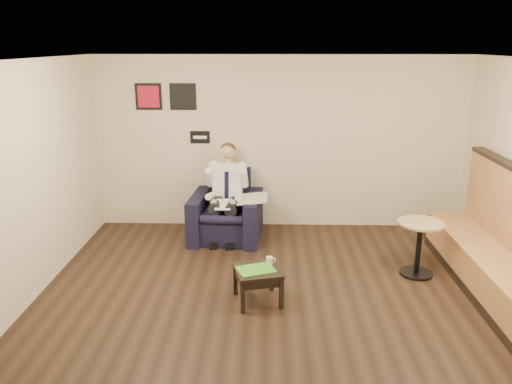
{
  "coord_description": "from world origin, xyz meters",
  "views": [
    {
      "loc": [
        -0.19,
        -4.99,
        2.98
      ],
      "look_at": [
        -0.34,
        1.2,
        1.11
      ],
      "focal_mm": 35.0,
      "sensor_mm": 36.0,
      "label": 1
    }
  ],
  "objects_px": {
    "armchair": "(226,207)",
    "cafe_table": "(419,248)",
    "seated_man": "(224,198)",
    "green_folder": "(256,269)",
    "coffee_mug": "(269,260)",
    "banquette": "(495,233)",
    "side_table": "(258,285)",
    "smartphone": "(259,263)"
  },
  "relations": [
    {
      "from": "armchair",
      "to": "cafe_table",
      "type": "relative_size",
      "value": 1.44
    },
    {
      "from": "seated_man",
      "to": "cafe_table",
      "type": "xyz_separation_m",
      "value": [
        2.66,
        -1.11,
        -0.34
      ]
    },
    {
      "from": "armchair",
      "to": "green_folder",
      "type": "bearing_deg",
      "value": -71.46
    },
    {
      "from": "coffee_mug",
      "to": "banquette",
      "type": "bearing_deg",
      "value": 5.36
    },
    {
      "from": "cafe_table",
      "to": "banquette",
      "type": "bearing_deg",
      "value": -25.21
    },
    {
      "from": "armchair",
      "to": "banquette",
      "type": "xyz_separation_m",
      "value": [
        3.43,
        -1.61,
        0.23
      ]
    },
    {
      "from": "side_table",
      "to": "banquette",
      "type": "height_order",
      "value": "banquette"
    },
    {
      "from": "banquette",
      "to": "cafe_table",
      "type": "bearing_deg",
      "value": 154.79
    },
    {
      "from": "coffee_mug",
      "to": "banquette",
      "type": "height_order",
      "value": "banquette"
    },
    {
      "from": "seated_man",
      "to": "green_folder",
      "type": "height_order",
      "value": "seated_man"
    },
    {
      "from": "seated_man",
      "to": "cafe_table",
      "type": "bearing_deg",
      "value": -18.31
    },
    {
      "from": "coffee_mug",
      "to": "smartphone",
      "type": "distance_m",
      "value": 0.13
    },
    {
      "from": "armchair",
      "to": "cafe_table",
      "type": "xyz_separation_m",
      "value": [
        2.65,
        -1.24,
        -0.15
      ]
    },
    {
      "from": "side_table",
      "to": "banquette",
      "type": "bearing_deg",
      "value": 8.04
    },
    {
      "from": "coffee_mug",
      "to": "banquette",
      "type": "relative_size",
      "value": 0.03
    },
    {
      "from": "side_table",
      "to": "green_folder",
      "type": "height_order",
      "value": "green_folder"
    },
    {
      "from": "green_folder",
      "to": "smartphone",
      "type": "height_order",
      "value": "green_folder"
    },
    {
      "from": "banquette",
      "to": "coffee_mug",
      "type": "bearing_deg",
      "value": -174.64
    },
    {
      "from": "green_folder",
      "to": "coffee_mug",
      "type": "xyz_separation_m",
      "value": [
        0.16,
        0.17,
        0.04
      ]
    },
    {
      "from": "green_folder",
      "to": "coffee_mug",
      "type": "bearing_deg",
      "value": 47.73
    },
    {
      "from": "side_table",
      "to": "smartphone",
      "type": "height_order",
      "value": "smartphone"
    },
    {
      "from": "green_folder",
      "to": "coffee_mug",
      "type": "height_order",
      "value": "coffee_mug"
    },
    {
      "from": "green_folder",
      "to": "cafe_table",
      "type": "height_order",
      "value": "cafe_table"
    },
    {
      "from": "side_table",
      "to": "coffee_mug",
      "type": "xyz_separation_m",
      "value": [
        0.14,
        0.15,
        0.25
      ]
    },
    {
      "from": "seated_man",
      "to": "side_table",
      "type": "height_order",
      "value": "seated_man"
    },
    {
      "from": "smartphone",
      "to": "armchair",
      "type": "bearing_deg",
      "value": 102.39
    },
    {
      "from": "green_folder",
      "to": "cafe_table",
      "type": "bearing_deg",
      "value": 20.7
    },
    {
      "from": "banquette",
      "to": "seated_man",
      "type": "bearing_deg",
      "value": 156.77
    },
    {
      "from": "green_folder",
      "to": "smartphone",
      "type": "xyz_separation_m",
      "value": [
        0.03,
        0.18,
        -0.0
      ]
    },
    {
      "from": "seated_man",
      "to": "coffee_mug",
      "type": "xyz_separation_m",
      "value": [
        0.69,
        -1.74,
        -0.24
      ]
    },
    {
      "from": "armchair",
      "to": "cafe_table",
      "type": "distance_m",
      "value": 2.93
    },
    {
      "from": "coffee_mug",
      "to": "cafe_table",
      "type": "xyz_separation_m",
      "value": [
        1.97,
        0.63,
        -0.09
      ]
    },
    {
      "from": "smartphone",
      "to": "banquette",
      "type": "xyz_separation_m",
      "value": [
        2.88,
        0.25,
        0.32
      ]
    },
    {
      "from": "side_table",
      "to": "smartphone",
      "type": "relative_size",
      "value": 3.93
    },
    {
      "from": "side_table",
      "to": "coffee_mug",
      "type": "relative_size",
      "value": 5.79
    },
    {
      "from": "green_folder",
      "to": "seated_man",
      "type": "bearing_deg",
      "value": 105.45
    },
    {
      "from": "green_folder",
      "to": "coffee_mug",
      "type": "distance_m",
      "value": 0.24
    },
    {
      "from": "seated_man",
      "to": "green_folder",
      "type": "distance_m",
      "value": 2.0
    },
    {
      "from": "smartphone",
      "to": "cafe_table",
      "type": "bearing_deg",
      "value": 12.5
    },
    {
      "from": "green_folder",
      "to": "smartphone",
      "type": "bearing_deg",
      "value": 80.08
    },
    {
      "from": "coffee_mug",
      "to": "smartphone",
      "type": "height_order",
      "value": "coffee_mug"
    },
    {
      "from": "seated_man",
      "to": "side_table",
      "type": "xyz_separation_m",
      "value": [
        0.55,
        -1.89,
        -0.5
      ]
    }
  ]
}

